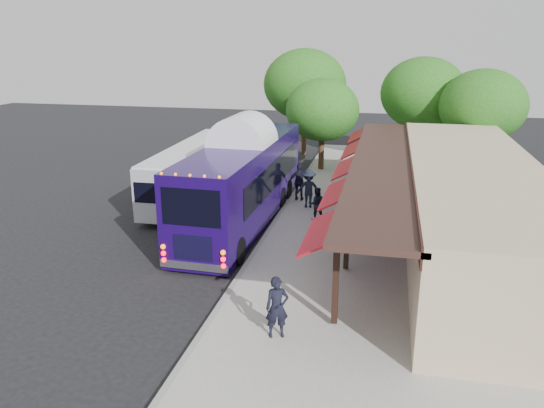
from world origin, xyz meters
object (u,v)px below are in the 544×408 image
Objects in this scene: ped_a at (277,307)px; sign_board at (353,221)px; ped_d at (309,189)px; ped_c at (300,182)px; ped_b at (316,204)px; coach_bus at (243,178)px; city_bus at (196,169)px.

ped_a is 8.41m from sign_board.
ped_d is 4.75m from sign_board.
ped_b is at bearing 113.32° from ped_c.
city_bus is (-3.55, 3.33, -0.58)m from coach_bus.
ped_c reaches higher than ped_a.
ped_a is (7.24, -13.12, -0.54)m from city_bus.
city_bus is 5.54× the size of ped_d.
ped_d is at bearing 44.39° from coach_bus.
ped_c is 1.00× the size of ped_d.
coach_bus is 4.30m from ped_c.
ped_b is 2.81m from sign_board.
city_bus is at bearing 158.45° from sign_board.
coach_bus reaches higher than ped_d.
ped_b is 0.81× the size of ped_c.
ped_c is at bearing 1.75° from city_bus.
ped_a is at bearing 81.04° from ped_d.
ped_d is at bearing 129.35° from sign_board.
ped_a is 13.51m from ped_c.
coach_bus is 4.91m from city_bus.
ped_b is (6.92, -2.72, -0.66)m from city_bus.
ped_b is at bearing 11.75° from coach_bus.
city_bus is at bearing -37.21° from ped_b.
ped_d is (2.70, 2.51, -1.05)m from coach_bus.
sign_board is at bearing 121.33° from ped_c.
coach_bus is at bearing 89.95° from ped_a.
coach_bus reaches higher than ped_c.
ped_d is (-0.99, 12.30, 0.06)m from ped_a.
city_bus is at bearing 98.19° from ped_a.
sign_board is at bearing 108.38° from ped_d.
ped_c is (-1.31, 3.01, 0.18)m from ped_b.
ped_b is (-0.32, 10.40, -0.12)m from ped_a.
ped_b is at bearing 95.78° from ped_d.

